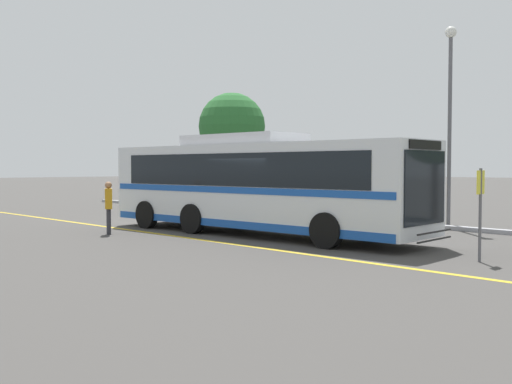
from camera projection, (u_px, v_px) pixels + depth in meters
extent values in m
plane|color=#423F3D|center=(262.00, 236.00, 19.46)|extent=(220.00, 220.00, 0.00)
cube|color=gold|center=(205.00, 240.00, 18.25)|extent=(31.99, 0.20, 0.01)
cube|color=#99999E|center=(362.00, 221.00, 23.95)|extent=(39.99, 0.36, 0.15)
cube|color=silver|center=(256.00, 185.00, 19.71)|extent=(12.11, 3.13, 2.65)
cube|color=black|center=(256.00, 170.00, 19.69)|extent=(10.43, 3.08, 1.04)
cube|color=#194CA5|center=(256.00, 189.00, 19.72)|extent=(11.87, 3.15, 0.20)
cube|color=#194CA5|center=(256.00, 221.00, 19.76)|extent=(11.87, 3.14, 0.24)
cube|color=black|center=(425.00, 188.00, 15.65)|extent=(0.16, 2.19, 1.95)
cube|color=black|center=(426.00, 145.00, 15.60)|extent=(0.13, 1.74, 0.24)
cube|color=silver|center=(243.00, 140.00, 20.06)|extent=(4.30, 2.21, 0.35)
cube|color=black|center=(435.00, 232.00, 15.51)|extent=(0.14, 1.87, 0.04)
cube|color=black|center=(435.00, 240.00, 15.51)|extent=(0.14, 1.87, 0.04)
cylinder|color=black|center=(373.00, 224.00, 18.13)|extent=(1.01, 0.33, 1.00)
cylinder|color=black|center=(326.00, 230.00, 16.37)|extent=(1.01, 0.33, 1.00)
cylinder|color=black|center=(242.00, 214.00, 21.86)|extent=(1.01, 0.33, 1.00)
cylinder|color=black|center=(193.00, 219.00, 20.10)|extent=(1.01, 0.33, 1.00)
cylinder|color=black|center=(196.00, 211.00, 23.56)|extent=(1.01, 0.33, 1.00)
cylinder|color=black|center=(147.00, 215.00, 21.80)|extent=(1.01, 0.33, 1.00)
cube|color=#4C3823|center=(178.00, 200.00, 30.39)|extent=(4.15, 1.94, 0.51)
cube|color=black|center=(179.00, 191.00, 30.30)|extent=(1.77, 1.65, 0.43)
cylinder|color=black|center=(149.00, 205.00, 30.66)|extent=(0.61, 0.22, 0.60)
cylinder|color=black|center=(176.00, 203.00, 31.90)|extent=(0.61, 0.22, 0.60)
cylinder|color=black|center=(180.00, 207.00, 28.91)|extent=(0.61, 0.22, 0.60)
cylinder|color=black|center=(207.00, 205.00, 30.15)|extent=(0.61, 0.22, 0.60)
cube|color=silver|center=(250.00, 202.00, 26.51)|extent=(4.83, 2.10, 0.75)
cube|color=black|center=(252.00, 188.00, 26.40)|extent=(2.06, 1.76, 0.52)
cylinder|color=black|center=(213.00, 210.00, 26.88)|extent=(0.61, 0.22, 0.60)
cylinder|color=black|center=(241.00, 208.00, 28.20)|extent=(0.61, 0.22, 0.60)
cylinder|color=black|center=(261.00, 214.00, 24.85)|extent=(0.61, 0.22, 0.60)
cylinder|color=black|center=(289.00, 211.00, 26.18)|extent=(0.61, 0.22, 0.60)
cube|color=olive|center=(348.00, 208.00, 22.96)|extent=(4.52, 1.90, 0.74)
cube|color=black|center=(346.00, 192.00, 23.01)|extent=(1.94, 1.56, 0.45)
cylinder|color=black|center=(390.00, 219.00, 22.45)|extent=(0.61, 0.23, 0.60)
cylinder|color=black|center=(364.00, 221.00, 21.42)|extent=(0.61, 0.23, 0.60)
cylinder|color=black|center=(335.00, 214.00, 24.52)|extent=(0.61, 0.23, 0.60)
cylinder|color=black|center=(308.00, 216.00, 23.49)|extent=(0.61, 0.23, 0.60)
cylinder|color=#2D2D33|center=(109.00, 222.00, 19.77)|extent=(0.14, 0.14, 0.85)
cylinder|color=#2D2D33|center=(109.00, 221.00, 19.93)|extent=(0.14, 0.14, 0.85)
cube|color=orange|center=(108.00, 199.00, 19.82)|extent=(0.47, 0.39, 0.67)
sphere|color=#9E704C|center=(108.00, 185.00, 19.80)|extent=(0.23, 0.23, 0.23)
cylinder|color=#59595E|center=(480.00, 215.00, 14.04)|extent=(0.07, 0.07, 2.21)
cube|color=yellow|center=(481.00, 182.00, 14.01)|extent=(0.05, 0.40, 0.56)
cylinder|color=#59595E|center=(450.00, 133.00, 21.84)|extent=(0.14, 0.14, 6.92)
sphere|color=silver|center=(451.00, 32.00, 21.69)|extent=(0.41, 0.41, 0.41)
cylinder|color=#513823|center=(232.00, 178.00, 36.00)|extent=(0.28, 0.28, 3.19)
sphere|color=#28662D|center=(232.00, 126.00, 35.87)|extent=(4.00, 4.00, 4.00)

